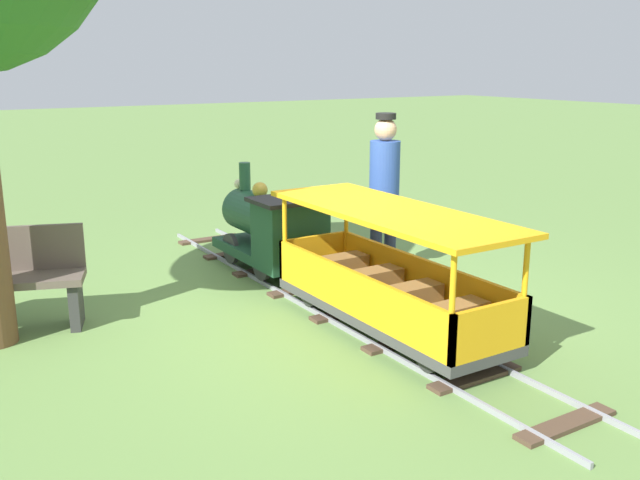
# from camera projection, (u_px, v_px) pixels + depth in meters

# --- Properties ---
(ground_plane) EXTENTS (60.00, 60.00, 0.00)m
(ground_plane) POSITION_uv_depth(u_px,v_px,m) (330.00, 304.00, 6.29)
(ground_plane) COLOR #608442
(track) EXTENTS (0.75, 6.05, 0.04)m
(track) POSITION_uv_depth(u_px,v_px,m) (327.00, 300.00, 6.34)
(track) COLOR gray
(track) RESTS_ON ground_plane
(locomotive) EXTENTS (0.71, 1.45, 1.03)m
(locomotive) POSITION_uv_depth(u_px,v_px,m) (272.00, 227.00, 7.08)
(locomotive) COLOR #1E472D
(locomotive) RESTS_ON ground_plane
(passenger_car) EXTENTS (0.81, 2.35, 0.97)m
(passenger_car) POSITION_uv_depth(u_px,v_px,m) (388.00, 283.00, 5.50)
(passenger_car) COLOR #3F3F3F
(passenger_car) RESTS_ON ground_plane
(conductor_person) EXTENTS (0.30, 0.30, 1.62)m
(conductor_person) POSITION_uv_depth(u_px,v_px,m) (384.00, 181.00, 6.98)
(conductor_person) COLOR #282D47
(conductor_person) RESTS_ON ground_plane
(park_bench) EXTENTS (1.36, 0.81, 0.82)m
(park_bench) POSITION_uv_depth(u_px,v_px,m) (0.00, 280.00, 5.59)
(park_bench) COLOR brown
(park_bench) RESTS_ON ground_plane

